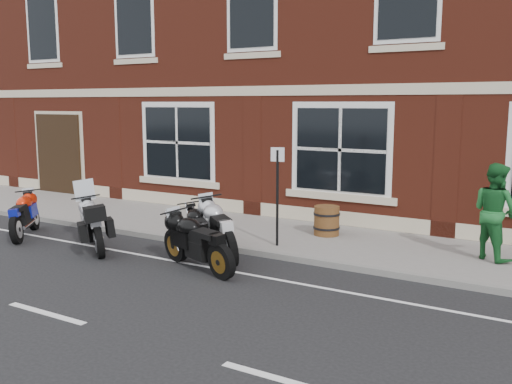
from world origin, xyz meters
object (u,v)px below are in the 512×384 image
moto_sport_red (27,214)px  moto_sport_silver (220,226)px  moto_sport_black (197,240)px  moto_touring_silver (95,222)px  parking_sign (277,189)px  barrel_planter (327,221)px  moto_naked_black (200,228)px  pedestrian_right (495,211)px

moto_sport_red → moto_sport_silver: moto_sport_silver is taller
moto_sport_red → moto_sport_black: size_ratio=0.81×
moto_touring_silver → parking_sign: size_ratio=0.88×
barrel_planter → parking_sign: 1.74m
moto_sport_black → barrel_planter: moto_sport_black is taller
moto_sport_black → barrel_planter: size_ratio=3.14×
moto_naked_black → pedestrian_right: (5.39, 2.13, 0.53)m
moto_sport_silver → barrel_planter: 2.69m
moto_sport_silver → pedestrian_right: pedestrian_right is taller
moto_touring_silver → moto_sport_silver: (2.61, 0.92, 0.02)m
moto_sport_red → moto_naked_black: size_ratio=1.09×
moto_sport_silver → pedestrian_right: 5.35m
moto_sport_silver → moto_naked_black: bearing=130.8°
pedestrian_right → parking_sign: 4.24m
moto_sport_silver → barrel_planter: size_ratio=2.81×
moto_sport_red → barrel_planter: moto_sport_red is taller
moto_sport_red → moto_sport_black: bearing=-39.3°
barrel_planter → moto_touring_silver: bearing=-140.5°
moto_sport_red → moto_naked_black: (4.36, 0.92, -0.01)m
moto_naked_black → parking_sign: size_ratio=0.75×
moto_sport_black → barrel_planter: (1.13, 3.36, -0.11)m
moto_sport_black → barrel_planter: 3.54m
moto_sport_red → parking_sign: parking_sign is taller
moto_sport_red → parking_sign: bearing=-20.3°
moto_touring_silver → barrel_planter: 5.10m
moto_touring_silver → barrel_planter: moto_touring_silver is taller
parking_sign → pedestrian_right: bearing=6.8°
moto_sport_black → moto_sport_silver: moto_sport_silver is taller
moto_sport_red → pedestrian_right: bearing=-20.7°
pedestrian_right → parking_sign: bearing=51.4°
moto_touring_silver → moto_sport_red: moto_touring_silver is taller
barrel_planter → pedestrian_right: bearing=-3.3°
moto_sport_red → moto_naked_black: moto_sport_red is taller
moto_sport_black → moto_touring_silver: bearing=106.9°
barrel_planter → moto_sport_black: bearing=-108.5°
barrel_planter → parking_sign: (-0.49, -1.43, 0.86)m
pedestrian_right → moto_sport_silver: bearing=58.0°
pedestrian_right → moto_touring_silver: bearing=56.7°
moto_sport_black → moto_sport_silver: (-0.21, 1.03, 0.04)m
moto_naked_black → pedestrian_right: pedestrian_right is taller
parking_sign → moto_sport_silver: bearing=-142.9°
moto_touring_silver → moto_sport_silver: 2.76m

